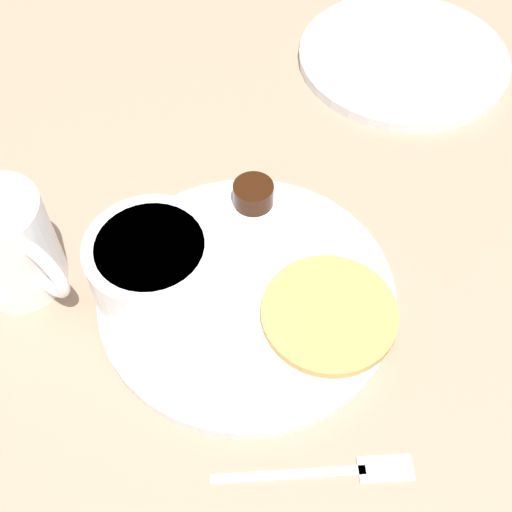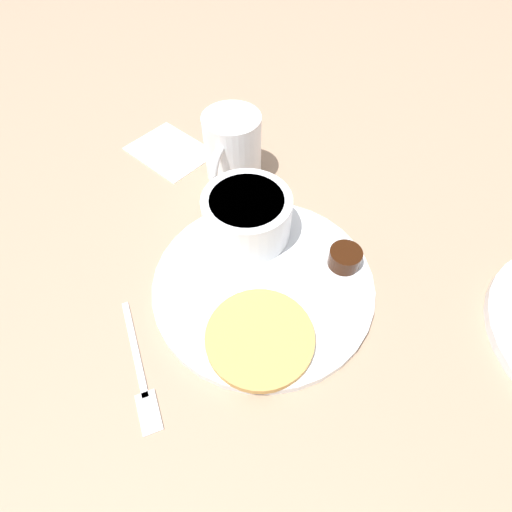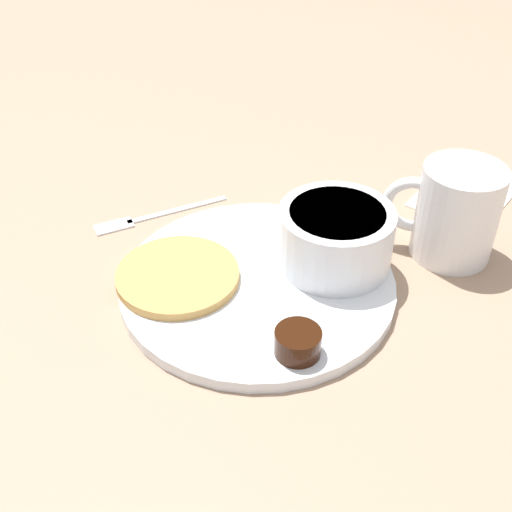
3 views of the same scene
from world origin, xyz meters
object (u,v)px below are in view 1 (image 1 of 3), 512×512
(bowl, at_px, (153,265))
(coffee_mug, at_px, (10,246))
(plate, at_px, (247,293))
(fork, at_px, (338,471))

(bowl, bearing_deg, coffee_mug, 130.53)
(plate, relative_size, bowl, 2.38)
(bowl, relative_size, coffee_mug, 0.96)
(fork, bearing_deg, bowl, 90.51)
(plate, xyz_separation_m, fork, (-0.05, -0.16, -0.00))
(bowl, bearing_deg, fork, -89.49)
(fork, bearing_deg, coffee_mug, 104.83)
(plate, distance_m, bowl, 0.09)
(bowl, height_order, fork, bowl)
(plate, relative_size, fork, 2.05)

